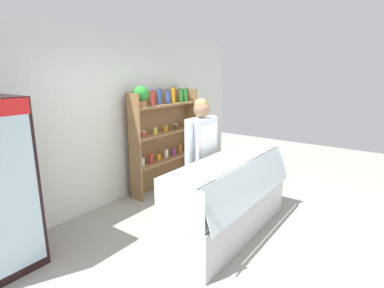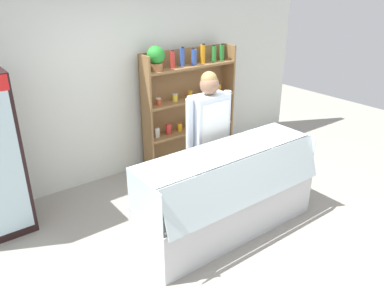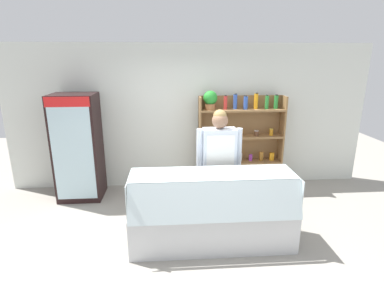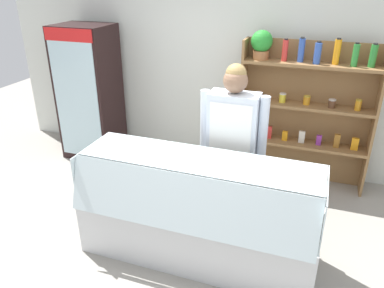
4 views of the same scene
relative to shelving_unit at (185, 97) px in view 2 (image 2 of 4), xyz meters
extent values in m
plane|color=gray|center=(-0.87, -1.83, -1.06)|extent=(12.00, 12.00, 0.00)
cube|color=silver|center=(-0.87, 0.28, 0.29)|extent=(6.80, 0.10, 2.70)
cylinder|color=#3356B2|center=(-2.65, -0.45, -0.70)|extent=(0.07, 0.07, 0.22)
cylinder|color=#2D8C38|center=(-2.62, -0.45, -0.22)|extent=(0.06, 0.06, 0.22)
cylinder|color=#2D8C38|center=(-2.62, -0.45, 0.25)|extent=(0.06, 0.06, 0.17)
cube|color=olive|center=(0.06, 0.09, -0.18)|extent=(1.57, 0.02, 1.78)
cube|color=olive|center=(-0.71, -0.05, -0.18)|extent=(0.03, 0.28, 1.78)
cube|color=olive|center=(0.83, -0.05, -0.18)|extent=(0.03, 0.28, 1.78)
cube|color=olive|center=(0.06, -0.05, -0.53)|extent=(1.51, 0.28, 0.04)
cube|color=olive|center=(0.06, -0.05, -0.03)|extent=(1.51, 0.28, 0.04)
cube|color=olive|center=(0.06, -0.05, 0.46)|extent=(1.51, 0.28, 0.04)
cylinder|color=#996038|center=(-0.52, -0.05, 0.53)|extent=(0.18, 0.18, 0.10)
sphere|color=#268D2D|center=(-0.52, -0.05, 0.69)|extent=(0.25, 0.25, 0.25)
cylinder|color=red|center=(-0.25, -0.05, 0.60)|extent=(0.06, 0.06, 0.24)
cylinder|color=black|center=(-0.25, -0.05, 0.73)|extent=(0.04, 0.04, 0.02)
cylinder|color=#3356B2|center=(-0.07, -0.03, 0.61)|extent=(0.07, 0.07, 0.26)
cylinder|color=black|center=(-0.07, -0.05, 0.75)|extent=(0.05, 0.05, 0.02)
cylinder|color=#3356B2|center=(0.11, -0.08, 0.60)|extent=(0.08, 0.08, 0.23)
cylinder|color=black|center=(0.11, -0.05, 0.72)|extent=(0.05, 0.05, 0.02)
cylinder|color=orange|center=(0.31, -0.03, 0.62)|extent=(0.07, 0.07, 0.28)
cylinder|color=black|center=(0.31, -0.05, 0.76)|extent=(0.05, 0.05, 0.02)
cylinder|color=#2D8C38|center=(0.50, -0.07, 0.60)|extent=(0.07, 0.07, 0.24)
cylinder|color=black|center=(0.50, -0.05, 0.73)|extent=(0.04, 0.04, 0.02)
cylinder|color=#2D8C38|center=(0.68, -0.04, 0.60)|extent=(0.08, 0.08, 0.24)
cylinder|color=black|center=(0.68, -0.05, 0.73)|extent=(0.05, 0.05, 0.02)
cylinder|color=#BF4C2D|center=(-0.51, -0.06, 0.03)|extent=(0.08, 0.08, 0.09)
cylinder|color=silver|center=(-0.51, -0.05, 0.08)|extent=(0.08, 0.08, 0.01)
cylinder|color=yellow|center=(-0.22, -0.05, 0.03)|extent=(0.08, 0.08, 0.10)
cylinder|color=silver|center=(-0.22, -0.05, 0.09)|extent=(0.08, 0.08, 0.01)
cylinder|color=orange|center=(0.06, -0.04, 0.03)|extent=(0.08, 0.08, 0.10)
cylinder|color=gold|center=(0.06, -0.05, 0.09)|extent=(0.08, 0.08, 0.01)
cylinder|color=brown|center=(0.35, -0.06, 0.03)|extent=(0.08, 0.08, 0.08)
cylinder|color=silver|center=(0.35, -0.05, 0.08)|extent=(0.08, 0.08, 0.01)
cylinder|color=orange|center=(0.63, -0.06, 0.04)|extent=(0.07, 0.07, 0.11)
cylinder|color=gold|center=(0.63, -0.05, 0.10)|extent=(0.07, 0.07, 0.01)
cube|color=silver|center=(-0.55, -0.05, -0.44)|extent=(0.07, 0.05, 0.14)
cube|color=red|center=(-0.35, -0.05, -0.43)|extent=(0.08, 0.04, 0.16)
cube|color=orange|center=(-0.14, -0.05, -0.45)|extent=(0.07, 0.04, 0.12)
cube|color=silver|center=(0.06, -0.05, -0.44)|extent=(0.07, 0.04, 0.15)
cube|color=purple|center=(0.27, -0.05, -0.45)|extent=(0.06, 0.04, 0.13)
cube|color=#9E6623|center=(0.47, -0.05, -0.43)|extent=(0.07, 0.04, 0.17)
cube|color=orange|center=(0.67, -0.05, -0.44)|extent=(0.08, 0.04, 0.15)
cube|color=silver|center=(-0.71, -1.80, -0.79)|extent=(2.16, 0.69, 0.55)
cube|color=white|center=(-0.71, -1.80, -0.49)|extent=(2.10, 0.63, 0.03)
cube|color=silver|center=(-0.71, -2.12, -0.29)|extent=(2.12, 0.16, 0.47)
cube|color=silver|center=(-0.71, -1.75, -0.06)|extent=(2.12, 0.53, 0.01)
cube|color=silver|center=(-1.78, -1.80, -0.29)|extent=(0.01, 0.65, 0.45)
cube|color=silver|center=(0.36, -1.80, -0.29)|extent=(0.01, 0.65, 0.45)
cube|color=tan|center=(-1.56, -1.71, -0.45)|extent=(0.16, 0.13, 0.06)
cube|color=white|center=(-1.56, -1.92, -0.45)|extent=(0.05, 0.03, 0.02)
cube|color=tan|center=(-1.22, -1.71, -0.45)|extent=(0.16, 0.14, 0.05)
cube|color=white|center=(-1.22, -1.92, -0.45)|extent=(0.05, 0.03, 0.02)
cube|color=tan|center=(-0.88, -1.71, -0.46)|extent=(0.17, 0.11, 0.04)
cube|color=white|center=(-0.88, -1.92, -0.45)|extent=(0.05, 0.03, 0.02)
cube|color=tan|center=(-0.54, -1.71, -0.45)|extent=(0.16, 0.13, 0.06)
cube|color=white|center=(-0.54, -1.92, -0.45)|extent=(0.05, 0.03, 0.02)
cube|color=tan|center=(-0.20, -1.71, -0.45)|extent=(0.17, 0.13, 0.05)
cube|color=white|center=(-0.20, -1.92, -0.45)|extent=(0.05, 0.03, 0.02)
cube|color=beige|center=(0.14, -1.71, -0.46)|extent=(0.16, 0.12, 0.04)
cube|color=white|center=(0.14, -1.92, -0.45)|extent=(0.05, 0.03, 0.02)
cylinder|color=#C1706B|center=(-1.61, -1.90, -0.41)|extent=(0.17, 0.16, 0.14)
cylinder|color=#A35B4C|center=(-1.39, -1.90, -0.42)|extent=(0.19, 0.13, 0.11)
cylinder|color=#A35B4C|center=(-1.17, -1.90, -0.40)|extent=(0.15, 0.15, 0.15)
cylinder|color=white|center=(-0.17, -1.88, -0.37)|extent=(0.07, 0.07, 0.22)
cylinder|color=white|center=(-0.07, -1.88, -0.37)|extent=(0.07, 0.07, 0.21)
cylinder|color=#4C4233|center=(-0.64, -1.23, -0.66)|extent=(0.13, 0.13, 0.81)
cylinder|color=#4C4233|center=(-0.44, -1.23, -0.66)|extent=(0.13, 0.13, 0.81)
cube|color=silver|center=(-0.54, -1.23, 0.08)|extent=(0.47, 0.24, 0.67)
cube|color=white|center=(-0.54, -1.36, -0.28)|extent=(0.40, 0.01, 1.24)
cylinder|color=silver|center=(-0.83, -1.23, 0.11)|extent=(0.09, 0.09, 0.60)
cylinder|color=silver|center=(-0.25, -1.23, 0.11)|extent=(0.09, 0.09, 0.60)
sphere|color=#8C664C|center=(-0.54, -1.23, 0.53)|extent=(0.23, 0.23, 0.23)
sphere|color=#997A47|center=(-0.54, -1.22, 0.58)|extent=(0.19, 0.19, 0.19)
camera|label=1|loc=(-3.96, -3.55, 1.03)|focal=28.00mm
camera|label=2|loc=(-3.22, -4.48, 1.61)|focal=35.00mm
camera|label=3|loc=(-1.23, -5.34, 1.38)|focal=28.00mm
camera|label=4|loc=(0.20, -4.50, 1.43)|focal=35.00mm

